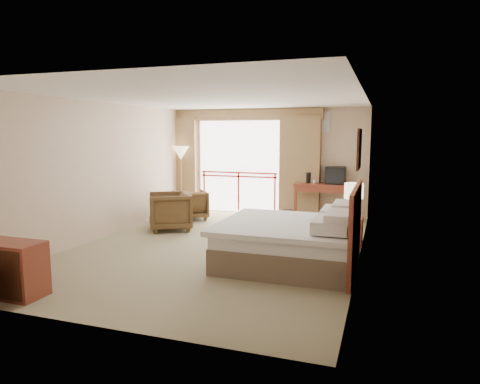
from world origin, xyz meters
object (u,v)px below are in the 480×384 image
(desk, at_px, (323,191))
(wastebasket, at_px, (287,217))
(dresser, at_px, (5,268))
(armchair_far, at_px, (191,219))
(armchair_near, at_px, (171,230))
(table_lamp, at_px, (354,192))
(tv, at_px, (336,175))
(side_table, at_px, (174,206))
(floor_lamp, at_px, (181,155))
(nightstand, at_px, (352,231))
(bed, at_px, (292,241))

(desk, height_order, wastebasket, desk)
(dresser, bearing_deg, armchair_far, 84.80)
(armchair_near, bearing_deg, table_lamp, 59.22)
(armchair_far, bearing_deg, armchair_near, 55.96)
(table_lamp, bearing_deg, desk, 110.33)
(tv, distance_m, side_table, 3.91)
(floor_lamp, bearing_deg, wastebasket, -12.55)
(wastebasket, xyz_separation_m, side_table, (-2.49, -0.83, 0.24))
(table_lamp, height_order, side_table, table_lamp)
(desk, bearing_deg, armchair_near, -145.73)
(table_lamp, xyz_separation_m, armchair_far, (-3.92, 1.25, -1.01))
(nightstand, bearing_deg, bed, -119.58)
(tv, relative_size, armchair_far, 0.60)
(floor_lamp, bearing_deg, dresser, -84.96)
(nightstand, height_order, armchair_far, nightstand)
(armchair_far, height_order, side_table, side_table)
(wastebasket, xyz_separation_m, floor_lamp, (-3.05, 0.68, 1.34))
(nightstand, distance_m, desk, 2.61)
(tv, xyz_separation_m, side_table, (-3.48, -1.64, -0.68))
(tv, xyz_separation_m, armchair_far, (-3.34, -1.06, -1.08))
(wastebasket, height_order, armchair_far, armchair_far)
(side_table, bearing_deg, armchair_far, 76.77)
(dresser, bearing_deg, side_table, 86.26)
(table_lamp, relative_size, wastebasket, 1.93)
(table_lamp, xyz_separation_m, armchair_near, (-3.84, 0.05, -1.01))
(nightstand, bearing_deg, side_table, 169.50)
(desk, relative_size, armchair_near, 1.48)
(table_lamp, bearing_deg, dresser, -135.34)
(desk, distance_m, dresser, 7.16)
(tv, bearing_deg, dresser, -129.98)
(tv, bearing_deg, table_lamp, -87.01)
(desk, relative_size, wastebasket, 4.23)
(nightstand, bearing_deg, desk, 109.51)
(bed, distance_m, armchair_far, 4.18)
(desk, xyz_separation_m, armchair_far, (-3.04, -1.13, -0.68))
(armchair_near, distance_m, floor_lamp, 2.71)
(wastebasket, bearing_deg, nightstand, -44.58)
(bed, xyz_separation_m, armchair_near, (-3.02, 1.58, -0.38))
(bed, height_order, wastebasket, bed)
(tv, bearing_deg, nightstand, -87.29)
(tv, relative_size, wastebasket, 1.46)
(bed, distance_m, side_table, 3.91)
(tv, height_order, armchair_far, tv)
(floor_lamp, bearing_deg, bed, -44.29)
(bed, xyz_separation_m, armchair_far, (-3.10, 2.78, -0.38))
(nightstand, height_order, table_lamp, table_lamp)
(armchair_near, bearing_deg, floor_lamp, 170.13)
(table_lamp, distance_m, desk, 2.55)
(table_lamp, height_order, wastebasket, table_lamp)
(desk, bearing_deg, table_lamp, -73.53)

